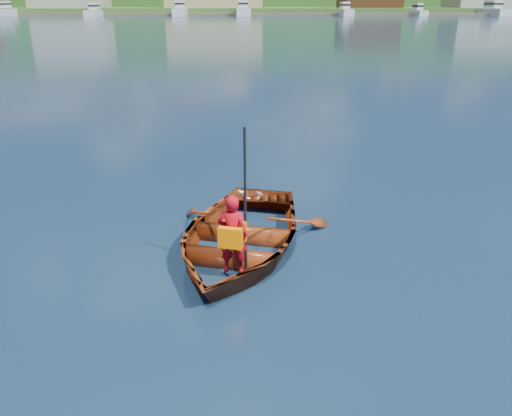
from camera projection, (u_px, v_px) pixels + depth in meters
name	position (u px, v px, depth m)	size (l,w,h in m)	color
ground	(274.00, 245.00, 8.23)	(600.00, 600.00, 0.00)	#122344
rowboat	(239.00, 235.00, 8.02)	(3.65, 4.41, 0.79)	brown
child_paddler	(233.00, 234.00, 7.01)	(0.49, 0.41, 2.11)	#B10916
dock	(221.00, 14.00, 144.50)	(159.98, 12.87, 0.80)	brown
marina_yachts	(248.00, 11.00, 140.17)	(142.64, 13.76, 4.36)	silver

